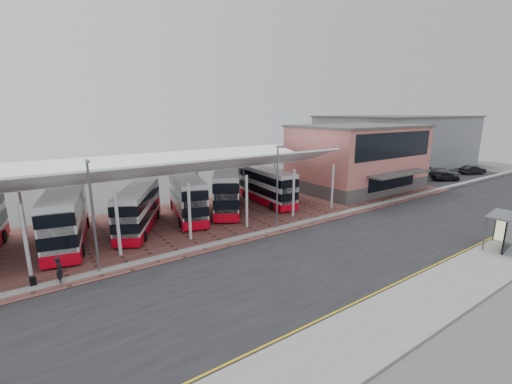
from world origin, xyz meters
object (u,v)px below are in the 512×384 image
Objects in this scene: carpark_car_a at (445,176)px; carpark_car_b at (444,172)px; bus_2 at (138,209)px; pedestrian at (60,270)px; bus_shelter at (506,227)px; bus_5 at (266,186)px; bus_1 at (66,217)px; bus_4 at (227,189)px; terminal at (358,157)px; carpark_car_c at (473,170)px; bus_3 at (187,196)px.

carpark_car_b is (4.00, 2.25, -0.05)m from carpark_car_a.
bus_2 is 5.32× the size of pedestrian.
bus_shelter is at bearing 155.17° from carpark_car_a.
bus_5 is at bearing 99.68° from bus_shelter.
bus_1 is 16.60m from bus_4.
terminal is 4.25× the size of carpark_car_a.
terminal is 1.86× the size of bus_2.
bus_5 is 42.75m from carpark_car_c.
terminal is 32.05m from bus_2.
bus_3 reaches higher than carpark_car_c.
bus_4 is at bearing 110.53° from bus_shelter.
pedestrian is 65.77m from carpark_car_c.
carpark_car_c is at bearing -10.24° from terminal.
carpark_car_a is at bearing 23.28° from bus_2.
terminal reaches higher than bus_4.
terminal is at bearing 153.91° from carpark_car_b.
terminal is at bearing 12.52° from bus_3.
bus_1 is 8.00m from pedestrian.
carpark_car_c is (10.16, 0.28, 0.03)m from carpark_car_a.
terminal is 1.58× the size of bus_1.
carpark_car_a is (55.54, 2.87, -0.17)m from pedestrian.
bus_3 is at bearing -176.41° from bus_5.
bus_4 is at bearing -177.77° from bus_5.
pedestrian is 33.96m from bus_shelter.
terminal reaches higher than carpark_car_b.
bus_5 is 5.65× the size of pedestrian.
bus_5 is (21.92, 0.89, -0.21)m from bus_1.
bus_1 is 11.68m from bus_3.
pedestrian reaches higher than carpark_car_a.
bus_shelter is (17.78, -23.31, -0.36)m from bus_3.
carpark_car_a is 30.12m from bus_shelter.
carpark_car_a is at bearing -86.13° from pedestrian.
bus_shelter is at bearing -14.24° from bus_2.
bus_2 is 2.62× the size of bus_shelter.
bus_5 is at bearing -68.76° from pedestrian.
bus_3 is 5.99× the size of pedestrian.
bus_4 is 2.97× the size of bus_shelter.
carpark_car_c is (65.70, 3.15, -0.14)m from pedestrian.
carpark_car_b is at bearing -84.18° from pedestrian.
bus_4 is 2.37× the size of carpark_car_b.
carpark_car_b is 6.47m from carpark_car_c.
pedestrian is (-23.33, -8.64, -1.18)m from bus_5.
bus_5 is 36.40m from carpark_car_b.
bus_1 is 1.04× the size of bus_4.
terminal reaches higher than carpark_car_c.
terminal is at bearing 3.08° from bus_5.
carpark_car_b is (20.14, -2.78, -3.90)m from terminal.
terminal reaches higher than carpark_car_a.
terminal reaches higher than bus_1.
bus_4 reaches higher than bus_5.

